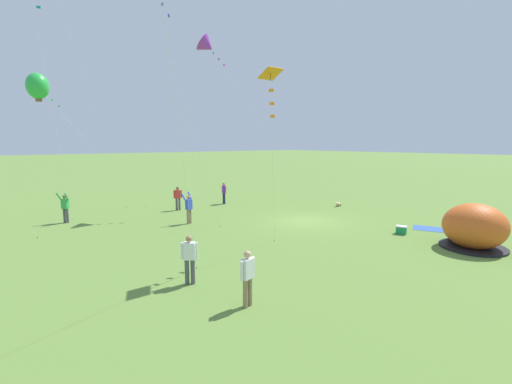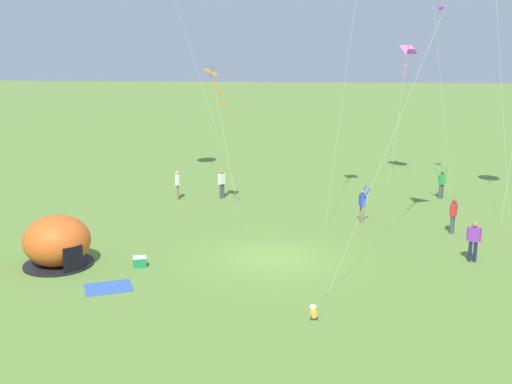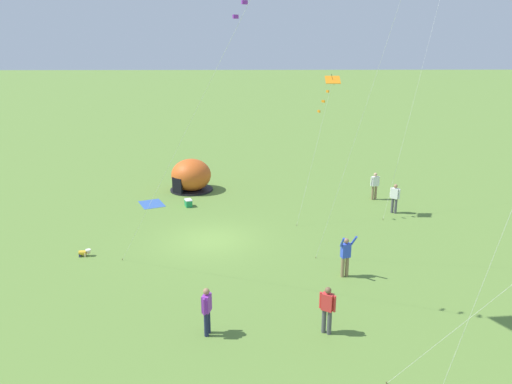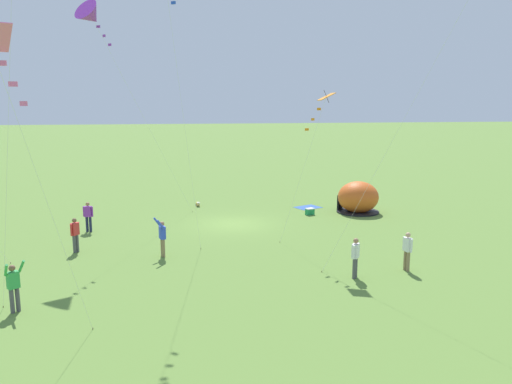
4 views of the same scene
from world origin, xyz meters
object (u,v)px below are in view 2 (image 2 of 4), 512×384
(cooler_box, at_px, (140,262))
(person_flying_kite, at_px, (362,204))
(person_with_toddler, at_px, (474,239))
(kite_pink, at_px, (408,54))
(popup_tent, at_px, (57,242))
(person_watching_sky, at_px, (222,183))
(kite_orange, at_px, (214,79))
(toddler_crawling, at_px, (313,312))
(person_arms_raised, at_px, (442,182))
(person_center_field, at_px, (453,214))
(person_near_tent, at_px, (177,183))

(cooler_box, xyz_separation_m, person_flying_kite, (9.39, 7.58, 0.78))
(cooler_box, relative_size, person_with_toddler, 0.36)
(person_flying_kite, relative_size, kite_pink, 0.21)
(popup_tent, height_order, person_watching_sky, popup_tent)
(person_with_toddler, bearing_deg, person_watching_sky, 141.24)
(kite_orange, bearing_deg, person_watching_sky, 94.66)
(toddler_crawling, height_order, person_arms_raised, person_arms_raised)
(person_center_field, height_order, person_near_tent, same)
(toddler_crawling, bearing_deg, kite_orange, 114.28)
(popup_tent, xyz_separation_m, cooler_box, (3.36, 0.16, -0.78))
(person_arms_raised, relative_size, kite_orange, 0.24)
(person_watching_sky, bearing_deg, person_center_field, -25.33)
(person_flying_kite, xyz_separation_m, kite_pink, (3.31, 10.96, 7.39))
(cooler_box, bearing_deg, person_near_tent, 95.77)
(person_near_tent, distance_m, kite_orange, 7.70)
(person_watching_sky, relative_size, person_flying_kite, 0.91)
(person_near_tent, height_order, person_watching_sky, same)
(popup_tent, relative_size, toddler_crawling, 5.09)
(person_watching_sky, xyz_separation_m, kite_orange, (0.33, -4.02, 6.21))
(person_near_tent, height_order, person_arms_raised, person_arms_raised)
(person_flying_kite, bearing_deg, cooler_box, -141.09)
(person_near_tent, xyz_separation_m, person_with_toddler, (14.76, -9.28, 0.00))
(person_center_field, xyz_separation_m, person_near_tent, (-14.76, 5.26, 0.00))
(person_arms_raised, xyz_separation_m, kite_pink, (-1.69, 5.28, 7.39))
(person_arms_raised, distance_m, person_flying_kite, 7.56)
(toddler_crawling, bearing_deg, person_center_field, 57.34)
(popup_tent, xyz_separation_m, person_arms_raised, (17.76, 13.42, 0.00))
(toddler_crawling, xyz_separation_m, person_with_toddler, (6.50, 6.12, 0.79))
(kite_orange, bearing_deg, cooler_box, -102.41)
(popup_tent, bearing_deg, person_with_toddler, 7.74)
(person_center_field, relative_size, kite_pink, 0.19)
(kite_orange, bearing_deg, person_flying_kite, -2.43)
(person_near_tent, bearing_deg, kite_pink, 27.19)
(popup_tent, height_order, person_with_toddler, popup_tent)
(popup_tent, height_order, person_flying_kite, popup_tent)
(person_near_tent, distance_m, person_arms_raised, 15.65)
(person_flying_kite, bearing_deg, person_arms_raised, 48.62)
(toddler_crawling, height_order, person_flying_kite, person_flying_kite)
(person_arms_raised, bearing_deg, person_watching_sky, -174.17)
(person_with_toddler, bearing_deg, person_arms_raised, 85.94)
(person_arms_raised, xyz_separation_m, kite_orange, (-12.65, -5.35, 6.18))
(person_center_field, bearing_deg, popup_tent, -159.56)
(popup_tent, bearing_deg, person_watching_sky, 68.46)
(person_with_toddler, xyz_separation_m, person_flying_kite, (-4.21, 5.44, 0.03))
(person_center_field, bearing_deg, cooler_box, -155.64)
(person_arms_raised, height_order, kite_pink, kite_pink)
(person_watching_sky, bearing_deg, popup_tent, -111.54)
(person_near_tent, relative_size, person_watching_sky, 1.00)
(cooler_box, bearing_deg, person_center_field, 24.36)
(kite_orange, bearing_deg, kite_pink, 44.13)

